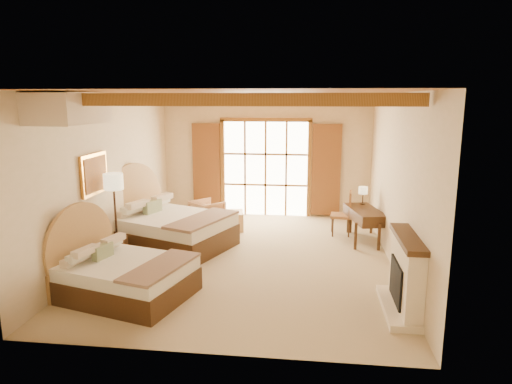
# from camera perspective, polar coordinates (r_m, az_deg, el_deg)

# --- Properties ---
(floor) EXTENTS (7.00, 7.00, 0.00)m
(floor) POSITION_cam_1_polar(r_m,az_deg,el_deg) (9.13, -1.00, -8.21)
(floor) COLOR tan
(floor) RESTS_ON ground
(wall_back) EXTENTS (5.50, 0.00, 5.50)m
(wall_back) POSITION_cam_1_polar(r_m,az_deg,el_deg) (12.16, 1.24, 4.54)
(wall_back) COLOR beige
(wall_back) RESTS_ON ground
(wall_left) EXTENTS (0.00, 7.00, 7.00)m
(wall_left) POSITION_cam_1_polar(r_m,az_deg,el_deg) (9.49, -17.73, 1.99)
(wall_left) COLOR beige
(wall_left) RESTS_ON ground
(wall_right) EXTENTS (0.00, 7.00, 7.00)m
(wall_right) POSITION_cam_1_polar(r_m,az_deg,el_deg) (8.78, 17.05, 1.28)
(wall_right) COLOR beige
(wall_right) RESTS_ON ground
(ceiling) EXTENTS (7.00, 7.00, 0.00)m
(ceiling) POSITION_cam_1_polar(r_m,az_deg,el_deg) (8.59, -1.08, 12.31)
(ceiling) COLOR #AB703B
(ceiling) RESTS_ON ground
(ceiling_beams) EXTENTS (5.39, 4.60, 0.18)m
(ceiling_beams) POSITION_cam_1_polar(r_m,az_deg,el_deg) (8.59, -1.08, 11.51)
(ceiling_beams) COLOR olive
(ceiling_beams) RESTS_ON ceiling
(french_doors) EXTENTS (3.95, 0.08, 2.60)m
(french_doors) POSITION_cam_1_polar(r_m,az_deg,el_deg) (12.14, 1.20, 2.87)
(french_doors) COLOR white
(french_doors) RESTS_ON ground
(fireplace) EXTENTS (0.46, 1.40, 1.16)m
(fireplace) POSITION_cam_1_polar(r_m,az_deg,el_deg) (7.14, 18.08, -10.21)
(fireplace) COLOR beige
(fireplace) RESTS_ON ground
(painting) EXTENTS (0.06, 0.95, 0.75)m
(painting) POSITION_cam_1_polar(r_m,az_deg,el_deg) (8.78, -19.52, 2.12)
(painting) COLOR gold
(painting) RESTS_ON wall_left
(canopy_valance) EXTENTS (0.70, 1.40, 0.45)m
(canopy_valance) POSITION_cam_1_polar(r_m,az_deg,el_deg) (7.43, -22.31, 9.64)
(canopy_valance) COLOR beige
(canopy_valance) RESTS_ON ceiling
(bed_near) EXTENTS (2.28, 1.90, 1.26)m
(bed_near) POSITION_cam_1_polar(r_m,az_deg,el_deg) (7.66, -16.88, -9.67)
(bed_near) COLOR #412D14
(bed_near) RESTS_ON floor
(bed_far) EXTENTS (2.87, 2.43, 1.50)m
(bed_far) POSITION_cam_1_polar(r_m,az_deg,el_deg) (9.85, -11.30, -4.18)
(bed_far) COLOR #412D14
(bed_far) RESTS_ON floor
(nightstand) EXTENTS (0.53, 0.53, 0.55)m
(nightstand) POSITION_cam_1_polar(r_m,az_deg,el_deg) (8.97, -17.36, -7.27)
(nightstand) COLOR #412D14
(nightstand) RESTS_ON floor
(floor_lamp) EXTENTS (0.36, 0.36, 1.71)m
(floor_lamp) POSITION_cam_1_polar(r_m,az_deg,el_deg) (9.02, -17.37, 0.60)
(floor_lamp) COLOR #322015
(floor_lamp) RESTS_ON floor
(armchair) EXTENTS (0.97, 0.97, 0.64)m
(armchair) POSITION_cam_1_polar(r_m,az_deg,el_deg) (11.36, -6.11, -2.62)
(armchair) COLOR #A8754E
(armchair) RESTS_ON floor
(ottoman) EXTENTS (0.71, 0.71, 0.44)m
(ottoman) POSITION_cam_1_polar(r_m,az_deg,el_deg) (10.98, -3.21, -3.59)
(ottoman) COLOR tan
(ottoman) RESTS_ON floor
(desk) EXTENTS (0.87, 1.43, 0.72)m
(desk) POSITION_cam_1_polar(r_m,az_deg,el_deg) (10.34, 13.37, -3.90)
(desk) COLOR #412D14
(desk) RESTS_ON floor
(desk_chair) EXTENTS (0.49, 0.49, 1.03)m
(desk_chair) POSITION_cam_1_polar(r_m,az_deg,el_deg) (10.71, 10.65, -3.63)
(desk_chair) COLOR olive
(desk_chair) RESTS_ON floor
(desk_lamp) EXTENTS (0.20, 0.20, 0.40)m
(desk_lamp) POSITION_cam_1_polar(r_m,az_deg,el_deg) (10.67, 13.24, 0.12)
(desk_lamp) COLOR #322015
(desk_lamp) RESTS_ON desk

